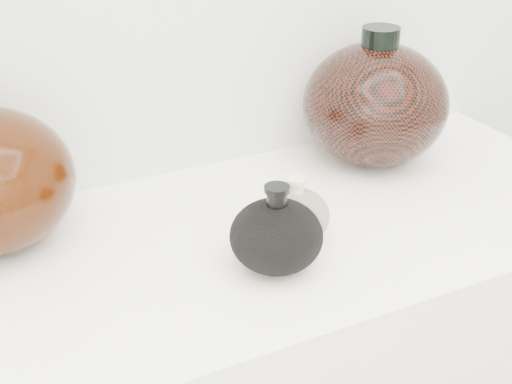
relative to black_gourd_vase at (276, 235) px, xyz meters
name	(u,v)px	position (x,y,z in m)	size (l,w,h in m)	color
black_gourd_vase	(276,235)	(0.00, 0.00, 0.00)	(0.16, 0.16, 0.12)	black
cream_gourd_vase	(295,215)	(0.06, 0.05, -0.01)	(0.10, 0.10, 0.10)	beige
right_round_pot	(375,104)	(0.32, 0.23, 0.06)	(0.32, 0.32, 0.24)	black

